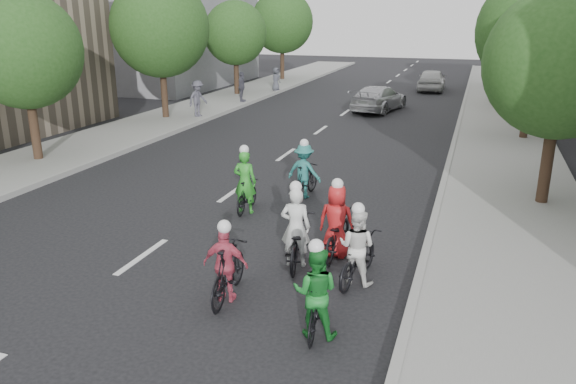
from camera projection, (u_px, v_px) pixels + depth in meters
The scene contains 26 objects.
ground at pixel (142, 257), 12.63m from camera, with size 120.00×120.00×0.00m, color black.
sidewalk_left at pixel (110, 138), 24.07m from camera, with size 4.00×80.00×0.15m, color gray.
curb_left at pixel (149, 141), 23.47m from camera, with size 0.18×80.00×0.18m, color #999993.
sidewalk_right at pixel (507, 171), 19.18m from camera, with size 4.00×80.00×0.15m, color gray.
curb_right at pixel (448, 166), 19.77m from camera, with size 0.18×80.00×0.18m, color #999993.
bldg_sw at pixel (161, 30), 41.54m from camera, with size 10.00×14.00×8.00m, color slate.
tree_l_2 at pixel (24, 51), 19.33m from camera, with size 4.00×4.00×5.97m.
tree_l_3 at pixel (160, 28), 27.28m from camera, with size 4.80×4.80×6.93m.
tree_l_4 at pixel (235, 33), 35.56m from camera, with size 4.00×4.00×5.97m.
tree_l_5 at pixel (282, 22), 43.51m from camera, with size 4.80×4.80×6.93m.
tree_r_0 at pixel (561, 64), 14.68m from camera, with size 4.00×4.00×5.97m.
tree_r_1 at pixel (537, 31), 22.62m from camera, with size 4.80×4.80×6.93m.
tree_r_2 at pixel (523, 36), 30.91m from camera, with size 4.00×4.00×5.97m.
tree_r_3 at pixel (516, 23), 38.85m from camera, with size 4.80×4.80×6.93m.
cyclist_0 at pixel (304, 175), 16.51m from camera, with size 1.13×1.70×1.77m.
cyclist_1 at pixel (337, 229), 12.54m from camera, with size 0.83×1.92×1.83m.
cyclist_2 at pixel (297, 237), 12.10m from camera, with size 1.01×2.03×1.91m.
cyclist_3 at pixel (246, 189), 15.29m from camera, with size 0.65×1.52×1.89m.
cyclist_4 at pixel (227, 269), 10.60m from camera, with size 0.90×1.91×1.63m.
cyclist_5 at pixel (357, 253), 11.32m from camera, with size 0.93×1.94×1.71m.
cyclist_6 at pixel (316, 298), 9.43m from camera, with size 0.84×1.61×1.75m.
follow_car_lead at pixel (379, 98), 31.01m from camera, with size 1.95×4.79×1.39m, color #AEAEB2.
follow_car_trail at pixel (432, 80), 39.04m from camera, with size 1.77×4.40×1.50m, color silver.
spectator_0 at pixel (198, 99), 28.47m from camera, with size 1.18×0.68×1.82m, color #51505D.
spectator_1 at pixel (242, 87), 33.16m from camera, with size 1.03×0.43×1.76m, color #545361.
spectator_2 at pixel (276, 79), 37.98m from camera, with size 0.75×0.49×1.53m, color #4A4C57.
Camera 1 is at (6.84, -9.91, 5.25)m, focal length 35.00 mm.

